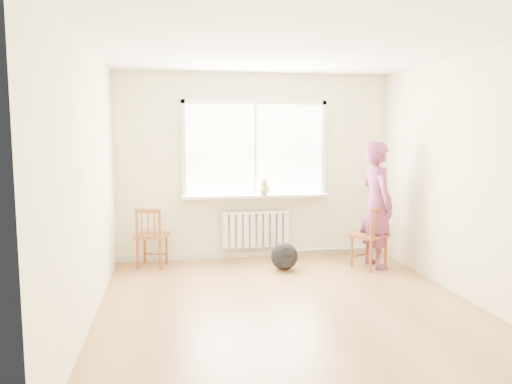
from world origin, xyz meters
name	(u,v)px	position (x,y,z in m)	size (l,w,h in m)	color
floor	(290,308)	(0.00, 0.00, 0.00)	(4.50, 4.50, 0.00)	#A36D42
ceiling	(292,46)	(0.00, 0.00, 2.70)	(4.50, 4.50, 0.00)	white
back_wall	(255,166)	(0.00, 2.25, 1.35)	(4.00, 0.01, 2.70)	beige
window	(255,145)	(0.00, 2.22, 1.66)	(2.12, 0.05, 1.42)	white
windowsill	(256,196)	(0.00, 2.14, 0.93)	(2.15, 0.22, 0.04)	white
radiator	(256,229)	(0.00, 2.16, 0.44)	(1.00, 0.12, 0.55)	white
heating_pipe	(336,249)	(1.25, 2.19, 0.08)	(0.04, 0.04, 1.40)	silver
baseboard	(255,254)	(0.00, 2.23, 0.04)	(4.00, 0.03, 0.08)	beige
chair_left	(151,237)	(-1.50, 1.89, 0.42)	(0.50, 0.48, 0.83)	brown
chair_right	(372,237)	(1.46, 1.33, 0.43)	(0.56, 0.56, 0.85)	brown
person	(377,205)	(1.55, 1.41, 0.86)	(0.63, 0.41, 1.73)	#C74256
cat	(264,187)	(0.10, 2.05, 1.06)	(0.22, 0.40, 0.27)	beige
backpack	(284,256)	(0.28, 1.47, 0.18)	(0.37, 0.27, 0.37)	black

